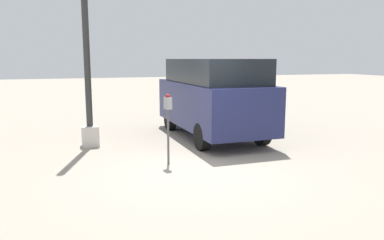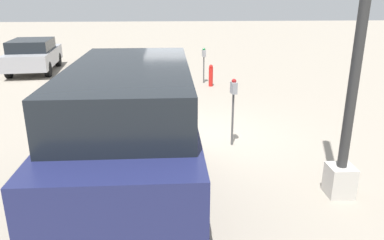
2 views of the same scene
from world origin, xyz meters
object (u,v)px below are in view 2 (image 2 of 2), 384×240
(parking_meter_near, at_px, (233,97))
(car_distant, at_px, (33,55))
(parking_meter_far, at_px, (204,57))
(parked_van, at_px, (132,133))
(fire_hydrant, at_px, (211,75))
(lamp_post, at_px, (355,72))

(parking_meter_near, bearing_deg, car_distant, -151.02)
(parking_meter_near, distance_m, parking_meter_far, 6.39)
(parked_van, relative_size, fire_hydrant, 5.77)
(parking_meter_near, xyz_separation_m, car_distant, (-9.08, -7.46, -0.39))
(lamp_post, bearing_deg, car_distant, -141.99)
(lamp_post, distance_m, parked_van, 3.68)
(parking_meter_far, xyz_separation_m, fire_hydrant, (0.57, 0.22, -0.60))
(parking_meter_far, bearing_deg, parking_meter_near, -9.79)
(parking_meter_far, distance_m, car_distant, 7.86)
(lamp_post, xyz_separation_m, fire_hydrant, (-8.21, -1.36, -1.78))
(lamp_post, bearing_deg, parked_van, -89.50)
(lamp_post, height_order, fire_hydrant, lamp_post)
(car_distant, bearing_deg, lamp_post, -147.70)
(parking_meter_near, height_order, parked_van, parked_van)
(lamp_post, xyz_separation_m, car_distant, (-11.46, -8.96, -1.42))
(parking_meter_near, height_order, car_distant, parking_meter_near)
(parking_meter_near, bearing_deg, parking_meter_far, 170.21)
(fire_hydrant, bearing_deg, lamp_post, 9.38)
(parked_van, bearing_deg, lamp_post, 90.52)
(fire_hydrant, bearing_deg, car_distant, -113.18)
(fire_hydrant, bearing_deg, parked_van, -14.95)
(parking_meter_near, distance_m, lamp_post, 3.00)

